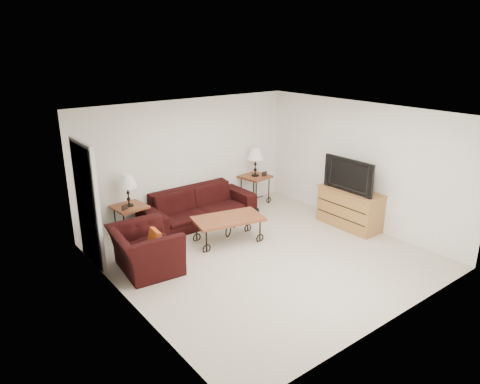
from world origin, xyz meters
The scene contains 20 objects.
ground centered at (0.00, 0.00, 0.00)m, with size 5.00×5.00×0.00m, color beige.
wall_back centered at (0.00, 2.50, 1.25)m, with size 5.00×0.02×2.50m, color white.
wall_front centered at (0.00, -2.50, 1.25)m, with size 5.00×0.02×2.50m, color white.
wall_left centered at (-2.50, 0.00, 1.25)m, with size 0.02×5.00×2.50m, color white.
wall_right centered at (2.50, 0.00, 1.25)m, with size 0.02×5.00×2.50m, color white.
ceiling centered at (0.00, 0.00, 2.50)m, with size 5.00×5.00×0.00m, color white.
doorway centered at (-2.47, 1.65, 1.02)m, with size 0.08×0.94×2.04m, color black.
sofa centered at (-0.08, 2.02, 0.35)m, with size 2.41×0.94×0.70m, color black.
side_table_left centered at (-1.51, 2.20, 0.32)m, with size 0.58×0.58×0.63m, color brown.
side_table_right centered at (1.60, 2.20, 0.33)m, with size 0.60×0.60×0.66m, color brown.
lamp_left centered at (-1.51, 2.20, 0.95)m, with size 0.36×0.36×0.63m, color black, non-canonical shape.
lamp_right centered at (1.60, 2.20, 0.99)m, with size 0.37×0.37×0.66m, color black, non-canonical shape.
photo_frame_left centered at (-1.66, 2.05, 0.68)m, with size 0.13×0.02×0.11m, color black.
photo_frame_right centered at (1.75, 2.05, 0.71)m, with size 0.13×0.02×0.11m, color black.
coffee_table centered at (-0.15, 0.87, 0.24)m, with size 1.28×0.69×0.48m, color brown.
armchair centered at (-1.88, 0.81, 0.37)m, with size 1.13×0.99×0.73m, color black.
throw_pillow centered at (-1.73, 0.76, 0.52)m, with size 0.33×0.09×0.33m, color #AF3916.
tv_stand centered at (2.23, -0.05, 0.39)m, with size 0.54×1.29×0.78m, color #9E633A.
television centered at (2.21, -0.05, 1.11)m, with size 1.16×0.15×0.67m, color black.
backpack centered at (0.95, 1.52, 0.19)m, with size 0.29×0.22×0.38m, color black.
Camera 1 is at (-4.61, -5.28, 3.58)m, focal length 32.90 mm.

